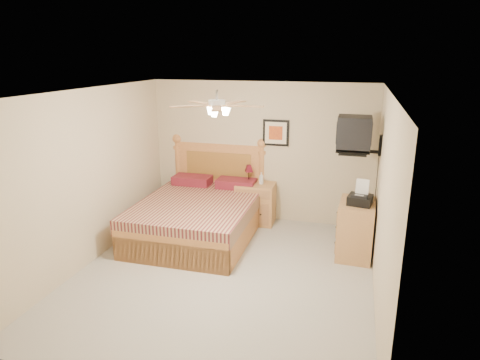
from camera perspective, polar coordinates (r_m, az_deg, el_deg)
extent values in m
plane|color=#A29E92|center=(6.10, -2.15, -12.44)|extent=(4.50, 4.50, 0.00)
cube|color=white|center=(5.36, -2.44, 11.67)|extent=(4.00, 4.50, 0.04)
cube|color=#C8B693|center=(7.70, 2.79, 3.71)|extent=(4.00, 0.04, 2.50)
cube|color=#C8B693|center=(3.68, -13.13, -11.41)|extent=(4.00, 0.04, 2.50)
cube|color=#C8B693|center=(6.47, -19.41, 0.31)|extent=(0.04, 4.50, 2.50)
cube|color=#C8B693|center=(5.37, 18.53, -2.83)|extent=(0.04, 4.50, 2.50)
cube|color=tan|center=(7.73, 2.10, -3.08)|extent=(0.68, 0.52, 0.73)
imported|color=silver|center=(7.57, 2.86, 0.24)|extent=(0.09, 0.09, 0.21)
cube|color=black|center=(7.56, 4.81, 6.29)|extent=(0.46, 0.04, 0.46)
cube|color=tan|center=(6.66, 15.17, -6.35)|extent=(0.54, 0.75, 0.86)
imported|color=beige|center=(6.79, 15.39, -1.95)|extent=(0.18, 0.25, 0.02)
imported|color=gray|center=(6.79, 15.37, -1.76)|extent=(0.28, 0.33, 0.02)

